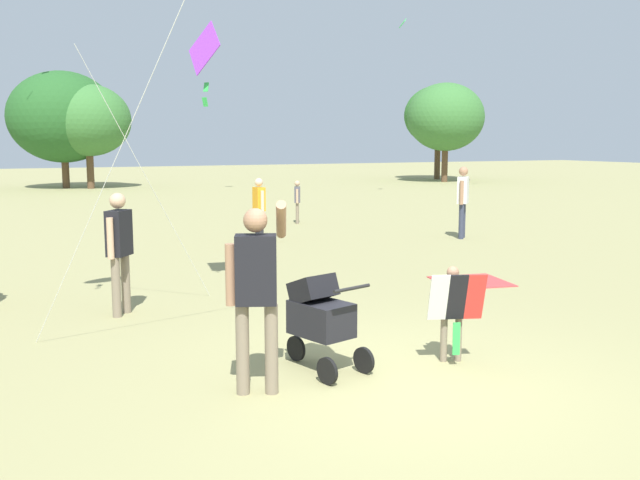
% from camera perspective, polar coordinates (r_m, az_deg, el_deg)
% --- Properties ---
extents(ground_plane, '(120.00, 120.00, 0.00)m').
position_cam_1_polar(ground_plane, '(7.21, 5.76, -11.61)').
color(ground_plane, '#938E5B').
extents(treeline_distant, '(44.45, 8.14, 5.86)m').
position_cam_1_polar(treeline_distant, '(37.88, -10.92, 9.81)').
color(treeline_distant, brown).
rests_on(treeline_distant, ground).
extents(child_with_butterfly_kite, '(0.63, 0.46, 1.07)m').
position_cam_1_polar(child_with_butterfly_kite, '(7.81, 10.76, -5.18)').
color(child_with_butterfly_kite, '#7F705B').
rests_on(child_with_butterfly_kite, ground).
extents(person_adult_flyer, '(0.70, 0.54, 1.88)m').
position_cam_1_polar(person_adult_flyer, '(6.67, -5.22, -3.52)').
color(person_adult_flyer, '#7F705B').
rests_on(person_adult_flyer, ground).
extents(stroller, '(0.72, 1.12, 1.03)m').
position_cam_1_polar(stroller, '(7.45, -0.01, -6.04)').
color(stroller, black).
rests_on(stroller, ground).
extents(kite_orange_delta, '(2.14, 1.56, 4.23)m').
position_cam_1_polar(kite_orange_delta, '(10.95, -9.60, 14.57)').
color(kite_orange_delta, purple).
rests_on(kite_orange_delta, ground).
extents(person_red_shirt, '(0.22, 0.49, 1.53)m').
position_cam_1_polar(person_red_shirt, '(16.81, -4.98, 2.89)').
color(person_red_shirt, '#232328').
rests_on(person_red_shirt, ground).
extents(person_couple_left, '(0.41, 0.45, 1.71)m').
position_cam_1_polar(person_couple_left, '(10.07, -16.02, -0.28)').
color(person_couple_left, '#7F705B').
rests_on(person_couple_left, ground).
extents(person_kid_running, '(0.26, 0.38, 1.26)m').
position_cam_1_polar(person_kid_running, '(20.51, -1.86, 3.41)').
color(person_kid_running, '#7F705B').
rests_on(person_kid_running, ground).
extents(person_back_turned, '(0.44, 0.44, 1.78)m').
position_cam_1_polar(person_back_turned, '(17.73, 11.55, 3.51)').
color(person_back_turned, '#33384C').
rests_on(person_back_turned, ground).
extents(picnic_blanket, '(1.36, 1.35, 0.02)m').
position_cam_1_polar(picnic_blanket, '(12.40, 12.19, -3.31)').
color(picnic_blanket, '#CC3D3D').
rests_on(picnic_blanket, ground).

